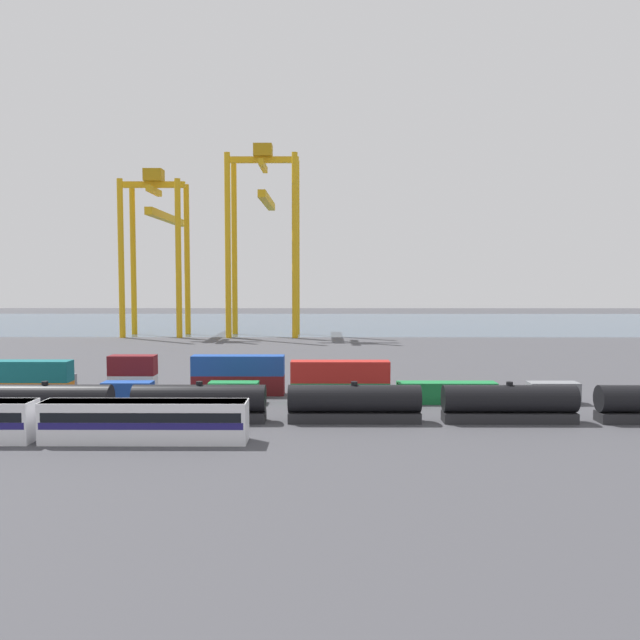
{
  "coord_description": "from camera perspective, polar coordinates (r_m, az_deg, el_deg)",
  "views": [
    {
      "loc": [
        13.04,
        -78.06,
        15.32
      ],
      "look_at": [
        12.29,
        39.53,
        7.66
      ],
      "focal_mm": 36.13,
      "sensor_mm": 36.0,
      "label": 1
    }
  ],
  "objects": [
    {
      "name": "ground_plane",
      "position": [
        119.76,
        -5.9,
        -3.64
      ],
      "size": [
        420.0,
        420.0,
        0.0
      ],
      "primitive_type": "plane",
      "color": "#424247"
    },
    {
      "name": "harbour_water",
      "position": [
        222.08,
        -3.0,
        -0.23
      ],
      "size": [
        400.0,
        110.0,
        0.01
      ],
      "primitive_type": "cube",
      "color": "#384C60",
      "rests_on": "ground_plane"
    },
    {
      "name": "passenger_train",
      "position": [
        66.24,
        -23.68,
        -8.06
      ],
      "size": [
        39.12,
        3.14,
        3.9
      ],
      "color": "silver",
      "rests_on": "ground_plane"
    },
    {
      "name": "freight_tank_row",
      "position": [
        69.14,
        3.04,
        -7.35
      ],
      "size": [
        80.08,
        2.88,
        4.34
      ],
      "color": "#232326",
      "rests_on": "ground_plane"
    },
    {
      "name": "shipping_container_2",
      "position": [
        87.76,
        -24.88,
        -5.81
      ],
      "size": [
        12.1,
        2.44,
        2.6
      ],
      "primitive_type": "cube",
      "color": "orange",
      "rests_on": "ground_plane"
    },
    {
      "name": "shipping_container_3",
      "position": [
        87.38,
        -24.92,
        -4.13
      ],
      "size": [
        12.1,
        2.44,
        2.6
      ],
      "primitive_type": "cube",
      "color": "#146066",
      "rests_on": "shipping_container_2"
    },
    {
      "name": "shipping_container_4",
      "position": [
        83.06,
        -16.65,
        -6.15
      ],
      "size": [
        6.04,
        2.44,
        2.6
      ],
      "primitive_type": "cube",
      "color": "#1C4299",
      "rests_on": "ground_plane"
    },
    {
      "name": "shipping_container_5",
      "position": [
        80.24,
        -7.64,
        -6.37
      ],
      "size": [
        6.04,
        2.44,
        2.6
      ],
      "primitive_type": "cube",
      "color": "#197538",
      "rests_on": "ground_plane"
    },
    {
      "name": "shipping_container_6",
      "position": [
        79.5,
        1.79,
        -6.43
      ],
      "size": [
        12.1,
        2.44,
        2.6
      ],
      "primitive_type": "cube",
      "color": "#197538",
      "rests_on": "ground_plane"
    },
    {
      "name": "shipping_container_7",
      "position": [
        79.08,
        1.79,
        -4.58
      ],
      "size": [
        12.1,
        2.44,
        2.6
      ],
      "primitive_type": "cube",
      "color": "#AD211C",
      "rests_on": "shipping_container_6"
    },
    {
      "name": "shipping_container_8",
      "position": [
        80.88,
        11.14,
        -6.33
      ],
      "size": [
        12.1,
        2.44,
        2.6
      ],
      "primitive_type": "cube",
      "color": "#197538",
      "rests_on": "ground_plane"
    },
    {
      "name": "shipping_container_9",
      "position": [
        84.29,
        19.95,
        -6.07
      ],
      "size": [
        6.04,
        2.44,
        2.6
      ],
      "primitive_type": "cube",
      "color": "slate",
      "rests_on": "ground_plane"
    },
    {
      "name": "shipping_container_12",
      "position": [
        93.49,
        -24.45,
        -5.24
      ],
      "size": [
        12.1,
        2.44,
        2.6
      ],
      "primitive_type": "cube",
      "color": "slate",
      "rests_on": "ground_plane"
    },
    {
      "name": "shipping_container_13",
      "position": [
        88.59,
        -16.23,
        -5.53
      ],
      "size": [
        6.04,
        2.44,
        2.6
      ],
      "primitive_type": "cube",
      "color": "silver",
      "rests_on": "ground_plane"
    },
    {
      "name": "shipping_container_14",
      "position": [
        88.21,
        -16.26,
        -3.86
      ],
      "size": [
        6.04,
        2.44,
        2.6
      ],
      "primitive_type": "cube",
      "color": "maroon",
      "rests_on": "shipping_container_13"
    },
    {
      "name": "shipping_container_15",
      "position": [
        85.68,
        -7.25,
        -5.72
      ],
      "size": [
        12.1,
        2.44,
        2.6
      ],
      "primitive_type": "cube",
      "color": "maroon",
      "rests_on": "ground_plane"
    },
    {
      "name": "shipping_container_16",
      "position": [
        85.29,
        -7.26,
        -4.0
      ],
      "size": [
        12.1,
        2.44,
        2.6
      ],
      "primitive_type": "cube",
      "color": "#1C4299",
      "rests_on": "shipping_container_15"
    },
    {
      "name": "gantry_crane_west",
      "position": [
        179.46,
        -14.15,
        7.34
      ],
      "size": [
        16.29,
        39.55,
        43.77
      ],
      "color": "gold",
      "rests_on": "ground_plane"
    },
    {
      "name": "gantry_crane_central",
      "position": [
        173.6,
        -4.97,
        8.68
      ],
      "size": [
        18.64,
        34.36,
        50.16
      ],
      "color": "gold",
      "rests_on": "ground_plane"
    }
  ]
}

